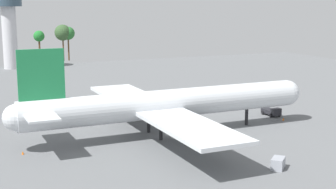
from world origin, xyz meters
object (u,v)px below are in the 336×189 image
fuel_truck (272,111)px  safety_cone_nose (283,119)px  cargo_airplane (166,104)px  control_tower (9,23)px  cargo_container_aft (278,163)px  safety_cone_tail (23,153)px

fuel_truck → safety_cone_nose: 4.97m
cargo_airplane → control_tower: bearing=97.5°
fuel_truck → cargo_container_aft: (-21.65, -31.14, -0.13)m
cargo_airplane → fuel_truck: cargo_airplane is taller
control_tower → cargo_container_aft: bearing=-80.8°
safety_cone_nose → control_tower: size_ratio=0.02×
cargo_container_aft → safety_cone_tail: size_ratio=5.74×
control_tower → fuel_truck: bearing=-68.3°
cargo_container_aft → control_tower: 146.70m
safety_cone_nose → control_tower: bearing=110.7°
cargo_airplane → safety_cone_tail: cargo_airplane is taller
fuel_truck → safety_cone_tail: bearing=-173.5°
cargo_airplane → safety_cone_nose: bearing=0.1°
fuel_truck → cargo_container_aft: 37.92m
safety_cone_tail → cargo_airplane: bearing=3.3°
fuel_truck → safety_cone_nose: (-0.41, -4.91, -0.70)m
fuel_truck → safety_cone_nose: fuel_truck is taller
fuel_truck → control_tower: (-44.90, 112.65, 17.37)m
safety_cone_tail → safety_cone_nose: bearing=1.6°
cargo_airplane → safety_cone_nose: (29.09, 0.05, -5.89)m
cargo_container_aft → safety_cone_tail: 43.57m
cargo_container_aft → safety_cone_nose: size_ratio=5.33×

